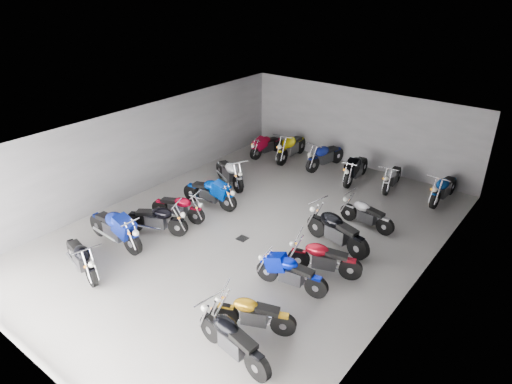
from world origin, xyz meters
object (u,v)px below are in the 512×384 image
at_px(motorcycle_left_b, 115,228).
at_px(motorcycle_back_b, 291,147).
at_px(motorcycle_left_e, 210,193).
at_px(motorcycle_back_d, 356,169).
at_px(motorcycle_right_a, 232,339).
at_px(motorcycle_left_d, 178,207).
at_px(motorcycle_right_c, 291,273).
at_px(motorcycle_right_b, 253,314).
at_px(drain_grate, 242,238).
at_px(motorcycle_left_a, 81,258).
at_px(motorcycle_right_d, 323,258).
at_px(motorcycle_back_f, 444,188).
at_px(motorcycle_left_c, 157,219).
at_px(motorcycle_back_a, 267,145).
at_px(motorcycle_left_f, 230,172).
at_px(motorcycle_back_e, 392,177).
at_px(motorcycle_right_e, 336,230).
at_px(motorcycle_right_f, 366,214).
at_px(motorcycle_back_c, 325,156).

distance_m(motorcycle_left_b, motorcycle_back_b, 8.87).
relative_size(motorcycle_left_e, motorcycle_back_d, 0.98).
bearing_deg(motorcycle_right_a, motorcycle_left_b, 85.70).
height_order(motorcycle_left_d, motorcycle_right_c, motorcycle_right_c).
bearing_deg(motorcycle_right_b, motorcycle_back_d, -12.00).
bearing_deg(drain_grate, motorcycle_left_a, -119.74).
distance_m(motorcycle_right_d, motorcycle_back_f, 6.43).
xyz_separation_m(motorcycle_left_c, motorcycle_back_a, (-1.26, 7.36, -0.02)).
relative_size(motorcycle_right_a, motorcycle_back_f, 1.01).
relative_size(motorcycle_left_f, motorcycle_back_b, 0.86).
xyz_separation_m(motorcycle_left_f, motorcycle_back_b, (0.37, 3.61, 0.05)).
bearing_deg(motorcycle_left_d, motorcycle_right_a, 41.66).
xyz_separation_m(motorcycle_left_f, motorcycle_back_f, (6.84, 3.63, -0.02)).
xyz_separation_m(motorcycle_left_c, motorcycle_back_b, (-0.17, 7.66, 0.07)).
bearing_deg(motorcycle_left_f, motorcycle_left_a, 28.64).
relative_size(motorcycle_left_f, motorcycle_back_d, 0.93).
xyz_separation_m(motorcycle_left_b, motorcycle_right_b, (5.45, -0.28, -0.11)).
xyz_separation_m(motorcycle_right_a, motorcycle_back_e, (-0.72, 10.00, -0.05)).
bearing_deg(motorcycle_back_b, motorcycle_right_a, 112.17).
xyz_separation_m(motorcycle_left_f, motorcycle_right_e, (5.30, -1.29, 0.03)).
height_order(motorcycle_left_a, motorcycle_back_d, motorcycle_back_d).
distance_m(motorcycle_left_c, motorcycle_back_f, 9.94).
relative_size(drain_grate, motorcycle_right_d, 0.16).
relative_size(motorcycle_right_b, motorcycle_back_b, 0.76).
bearing_deg(motorcycle_back_b, motorcycle_left_e, 86.77).
height_order(motorcycle_right_b, motorcycle_back_f, motorcycle_back_f).
bearing_deg(motorcycle_back_e, motorcycle_right_e, 87.40).
bearing_deg(motorcycle_right_a, motorcycle_right_c, 15.52).
xyz_separation_m(motorcycle_right_f, motorcycle_back_f, (1.35, 3.32, 0.05)).
height_order(motorcycle_left_b, motorcycle_right_f, motorcycle_left_b).
bearing_deg(motorcycle_right_a, motorcycle_back_b, 35.84).
bearing_deg(motorcycle_back_a, motorcycle_left_b, 102.28).
xyz_separation_m(motorcycle_right_e, motorcycle_back_b, (-4.93, 4.90, 0.02)).
relative_size(motorcycle_back_a, motorcycle_back_f, 0.94).
distance_m(motorcycle_left_b, motorcycle_left_e, 3.59).
bearing_deg(motorcycle_left_d, motorcycle_back_f, 121.03).
distance_m(motorcycle_right_e, motorcycle_right_f, 1.62).
relative_size(motorcycle_left_b, motorcycle_back_b, 1.00).
bearing_deg(motorcycle_right_c, drain_grate, 57.70).
bearing_deg(motorcycle_left_a, motorcycle_right_e, 152.67).
bearing_deg(motorcycle_right_b, motorcycle_right_c, -18.33).
height_order(motorcycle_back_b, motorcycle_back_d, motorcycle_back_b).
xyz_separation_m(motorcycle_left_b, motorcycle_back_a, (-0.81, 8.55, -0.09)).
xyz_separation_m(motorcycle_left_d, motorcycle_back_e, (4.53, 6.60, -0.01)).
xyz_separation_m(motorcycle_left_e, motorcycle_left_f, (-0.60, 1.71, 0.00)).
height_order(motorcycle_left_e, motorcycle_back_e, motorcycle_left_e).
relative_size(drain_grate, motorcycle_back_f, 0.15).
bearing_deg(motorcycle_right_c, motorcycle_back_c, 15.35).
height_order(motorcycle_right_b, motorcycle_back_a, motorcycle_back_a).
relative_size(motorcycle_back_c, motorcycle_back_f, 1.04).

